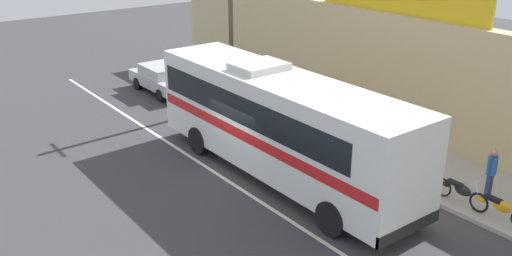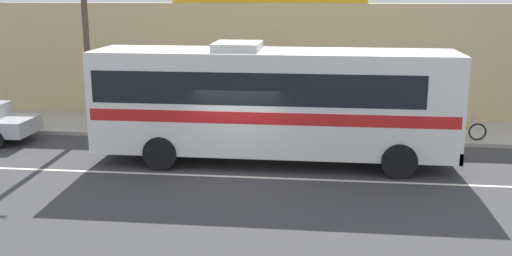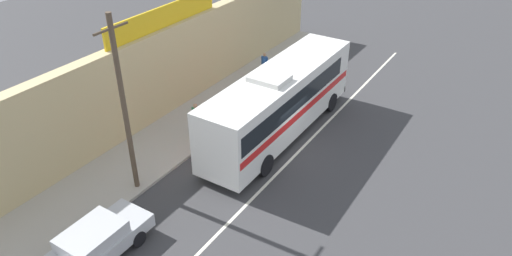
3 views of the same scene
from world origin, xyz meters
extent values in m
plane|color=#3A3A3D|center=(0.00, 0.00, 0.00)|extent=(70.00, 70.00, 0.00)
cube|color=#A8A399|center=(0.00, 5.20, 0.07)|extent=(30.00, 3.60, 0.14)
cube|color=tan|center=(0.00, 7.35, 2.40)|extent=(30.00, 0.70, 4.80)
cube|color=gold|center=(0.17, 7.35, 5.35)|extent=(8.01, 0.12, 1.10)
cube|color=silver|center=(0.00, -0.80, 0.00)|extent=(30.00, 0.14, 0.01)
cube|color=white|center=(0.95, 0.81, 1.99)|extent=(11.09, 2.49, 3.10)
cube|color=black|center=(0.51, 0.81, 2.54)|extent=(9.76, 2.51, 0.96)
cube|color=red|center=(0.95, 0.81, 1.69)|extent=(10.87, 2.50, 0.36)
cube|color=black|center=(6.47, 0.81, 2.44)|extent=(0.04, 2.24, 1.40)
cube|color=black|center=(6.46, 0.81, 0.62)|extent=(0.12, 2.49, 0.36)
cube|color=silver|center=(-0.16, 0.81, 3.66)|extent=(1.40, 1.74, 0.24)
cylinder|color=black|center=(4.72, 1.97, 0.52)|extent=(1.04, 0.32, 1.04)
cylinder|color=black|center=(4.72, -0.34, 0.52)|extent=(1.04, 0.32, 1.04)
cylinder|color=black|center=(-2.38, 1.97, 0.52)|extent=(1.04, 0.32, 1.04)
cylinder|color=black|center=(-2.38, -0.34, 0.52)|extent=(1.04, 0.32, 1.04)
cube|color=#B7BABF|center=(-9.89, 2.18, 0.61)|extent=(4.22, 1.74, 0.56)
cube|color=#B7BABF|center=(-9.99, 2.18, 1.13)|extent=(2.20, 1.57, 0.48)
cube|color=black|center=(-9.17, 2.18, 1.09)|extent=(0.21, 1.46, 0.34)
cylinder|color=black|center=(-8.67, 3.00, 0.31)|extent=(0.62, 0.20, 0.62)
cylinder|color=black|center=(-8.67, 1.36, 0.31)|extent=(0.62, 0.20, 0.62)
cylinder|color=brown|center=(-6.23, 3.85, 4.01)|extent=(0.22, 0.22, 7.74)
cylinder|color=brown|center=(-6.23, 3.85, 7.28)|extent=(1.60, 0.10, 0.10)
torus|color=black|center=(6.64, 3.85, 0.45)|extent=(0.62, 0.06, 0.62)
torus|color=black|center=(5.37, 3.85, 0.45)|extent=(0.62, 0.06, 0.62)
cylinder|color=silver|center=(6.56, 3.85, 0.75)|extent=(0.34, 0.04, 0.65)
cylinder|color=silver|center=(6.46, 3.85, 1.07)|extent=(0.03, 0.56, 0.03)
ellipsoid|color=black|center=(6.07, 3.85, 0.63)|extent=(0.56, 0.22, 0.34)
cube|color=black|center=(5.78, 3.85, 0.75)|extent=(0.52, 0.20, 0.10)
ellipsoid|color=black|center=(5.43, 3.85, 0.59)|extent=(0.36, 0.14, 0.16)
torus|color=black|center=(7.94, 3.87, 0.45)|extent=(0.62, 0.06, 0.62)
torus|color=black|center=(6.61, 3.87, 0.45)|extent=(0.62, 0.06, 0.62)
cylinder|color=silver|center=(7.86, 3.87, 0.75)|extent=(0.34, 0.04, 0.65)
cylinder|color=silver|center=(7.76, 3.87, 1.07)|extent=(0.03, 0.56, 0.03)
ellipsoid|color=orange|center=(7.34, 3.87, 0.63)|extent=(0.56, 0.22, 0.34)
cube|color=black|center=(7.04, 3.87, 0.75)|extent=(0.52, 0.20, 0.10)
ellipsoid|color=orange|center=(6.67, 3.87, 0.59)|extent=(0.36, 0.14, 0.16)
torus|color=black|center=(12.08, 3.93, 0.45)|extent=(0.62, 0.06, 0.62)
torus|color=black|center=(10.79, 3.93, 0.45)|extent=(0.62, 0.06, 0.62)
cylinder|color=silver|center=(12.00, 3.93, 0.75)|extent=(0.34, 0.04, 0.65)
cylinder|color=silver|center=(11.90, 3.93, 1.07)|extent=(0.03, 0.56, 0.03)
ellipsoid|color=#237F38|center=(11.50, 3.93, 0.63)|extent=(0.56, 0.22, 0.34)
cube|color=black|center=(11.20, 3.93, 0.75)|extent=(0.52, 0.20, 0.10)
ellipsoid|color=#237F38|center=(10.85, 3.93, 0.59)|extent=(0.36, 0.14, 0.16)
cylinder|color=brown|center=(-1.34, 4.50, 0.54)|extent=(0.13, 0.13, 0.81)
cylinder|color=brown|center=(-1.34, 4.32, 0.54)|extent=(0.13, 0.13, 0.81)
cylinder|color=#2D7A4C|center=(-1.34, 4.41, 1.25)|extent=(0.30, 0.30, 0.61)
sphere|color=tan|center=(-1.34, 4.41, 1.70)|extent=(0.22, 0.22, 0.22)
cylinder|color=#2D7A4C|center=(-1.34, 4.61, 1.28)|extent=(0.08, 0.08, 0.56)
cylinder|color=#2D7A4C|center=(-1.34, 4.21, 1.28)|extent=(0.08, 0.08, 0.56)
cylinder|color=navy|center=(6.26, 5.06, 0.53)|extent=(0.13, 0.13, 0.78)
cylinder|color=navy|center=(6.26, 4.88, 0.53)|extent=(0.13, 0.13, 0.78)
cylinder|color=#23519E|center=(6.26, 4.97, 1.21)|extent=(0.30, 0.30, 0.58)
sphere|color=#A37556|center=(6.26, 4.97, 1.64)|extent=(0.21, 0.21, 0.21)
cylinder|color=#23519E|center=(6.26, 5.17, 1.24)|extent=(0.08, 0.08, 0.54)
cylinder|color=#23519E|center=(6.26, 4.77, 1.24)|extent=(0.08, 0.08, 0.54)
camera|label=1|loc=(14.25, -10.20, 8.55)|focal=38.99mm
camera|label=2|loc=(2.50, -17.06, 5.38)|focal=41.26mm
camera|label=3|loc=(-17.08, -9.19, 13.00)|focal=32.83mm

